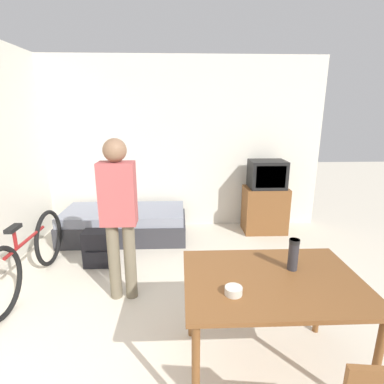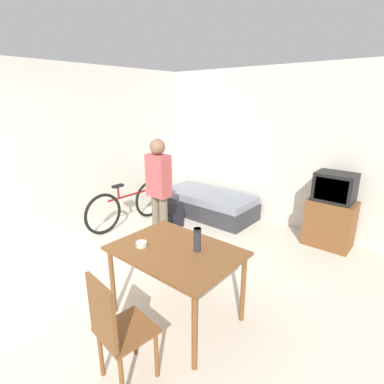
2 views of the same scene
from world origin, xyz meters
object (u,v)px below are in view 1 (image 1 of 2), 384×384
daybed (125,224)px  thermos_flask (293,253)px  dining_table (272,289)px  mate_bowl (234,291)px  bicycle (28,256)px  tv (265,199)px  person_standing (119,210)px  backpack (99,248)px

daybed → thermos_flask: 2.98m
dining_table → mate_bowl: (-0.30, -0.17, 0.11)m
bicycle → dining_table: bearing=-27.7°
tv → dining_table: 2.75m
dining_table → mate_bowl: size_ratio=10.96×
dining_table → bicycle: size_ratio=0.71×
person_standing → dining_table: bearing=-38.2°
dining_table → backpack: bearing=135.0°
tv → thermos_flask: 2.62m
person_standing → thermos_flask: (1.40, -0.85, -0.06)m
daybed → dining_table: bearing=-59.2°
bicycle → backpack: size_ratio=3.79×
bicycle → thermos_flask: thermos_flask is taller
person_standing → mate_bowl: (0.93, -1.14, -0.16)m
thermos_flask → person_standing: bearing=148.8°
thermos_flask → mate_bowl: thermos_flask is taller
mate_bowl → dining_table: bearing=29.8°
daybed → mate_bowl: (1.18, -2.66, 0.57)m
daybed → bicycle: bicycle is taller
tv → backpack: 2.58m
daybed → tv: size_ratio=1.60×
mate_bowl → thermos_flask: bearing=31.0°
bicycle → thermos_flask: bearing=-23.9°
tv → mate_bowl: (-1.01, -2.83, 0.25)m
thermos_flask → dining_table: bearing=-147.1°
tv → dining_table: size_ratio=0.94×
backpack → daybed: bearing=78.8°
thermos_flask → backpack: size_ratio=0.52×
daybed → backpack: (-0.17, -0.84, 0.00)m
tv → bicycle: 3.33m
bicycle → thermos_flask: 2.75m
bicycle → thermos_flask: (2.46, -1.09, 0.54)m
dining_table → daybed: bearing=120.8°
tv → mate_bowl: tv is taller
person_standing → backpack: person_standing is taller
dining_table → person_standing: (-1.23, 0.97, 0.27)m
bicycle → thermos_flask: size_ratio=7.34×
thermos_flask → backpack: 2.48m
tv → bicycle: bearing=-154.1°
person_standing → bicycle: bearing=167.4°
mate_bowl → person_standing: bearing=129.1°
person_standing → thermos_flask: bearing=-31.2°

